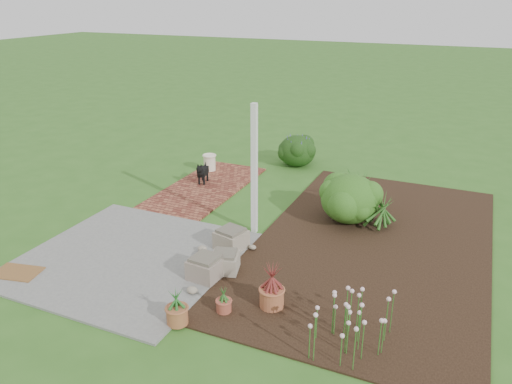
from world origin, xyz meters
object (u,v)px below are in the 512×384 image
at_px(evergreen_shrub, 350,197).
at_px(cream_ceramic_urn, 210,163).
at_px(stone_trough_near, 206,268).
at_px(black_dog, 202,171).

bearing_deg(evergreen_shrub, cream_ceramic_urn, 159.44).
bearing_deg(stone_trough_near, cream_ceramic_urn, 118.34).
distance_m(black_dog, cream_ceramic_urn, 0.96).
bearing_deg(cream_ceramic_urn, black_dog, -71.02).
xyz_separation_m(black_dog, cream_ceramic_urn, (-0.31, 0.91, -0.10)).
height_order(cream_ceramic_urn, evergreen_shrub, evergreen_shrub).
bearing_deg(cream_ceramic_urn, evergreen_shrub, -20.56).
distance_m(stone_trough_near, black_dog, 4.28).
relative_size(cream_ceramic_urn, evergreen_shrub, 0.35).
bearing_deg(black_dog, stone_trough_near, -71.69).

